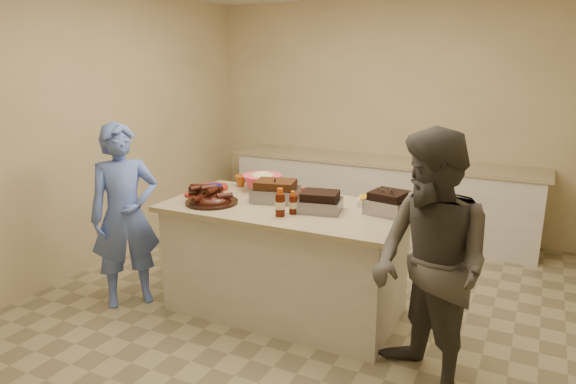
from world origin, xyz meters
The scene contains 19 objects.
room centered at (0.00, 0.00, 0.00)m, with size 4.50×5.00×2.70m, color beige, non-canonical shape.
back_counter centered at (0.00, 2.20, 0.45)m, with size 3.60×0.64×0.90m, color silver, non-canonical shape.
island centered at (-0.12, -0.02, 0.00)m, with size 1.91×1.00×0.90m, color silver, non-canonical shape.
rib_platter centered at (-0.68, -0.23, 0.90)m, with size 0.42×0.42×0.17m, color #40140B, non-canonical shape.
pulled_pork_tray centered at (-0.25, 0.06, 0.90)m, with size 0.37×0.28×0.11m, color #47230F.
brisket_tray centered at (0.18, -0.03, 0.90)m, with size 0.32×0.26×0.10m, color black.
roasting_pan centered at (0.67, 0.15, 0.90)m, with size 0.29×0.29×0.12m, color gray.
coleslaw_bowl centered at (-0.52, 0.32, 0.90)m, with size 0.35×0.35×0.24m, color #F14260, non-canonical shape.
sausage_plate centered at (-0.04, 0.20, 0.90)m, with size 0.29×0.29×0.05m, color silver.
mac_cheese_dish centered at (0.52, 0.30, 0.90)m, with size 0.27×0.20×0.07m, color orange.
bbq_bottle_a centered at (-0.03, -0.28, 0.90)m, with size 0.07×0.07×0.21m, color #3F1105.
bbq_bottle_b centered at (0.03, -0.19, 0.90)m, with size 0.06×0.06×0.18m, color #3F1105.
mustard_bottle centered at (-0.30, 0.24, 0.90)m, with size 0.05×0.05×0.13m, color gold.
sauce_bowl centered at (-0.27, 0.27, 0.90)m, with size 0.14×0.04×0.14m, color silver.
plate_stack_large centered at (-0.93, 0.15, 0.90)m, with size 0.27×0.27×0.03m, color maroon.
plate_stack_small centered at (-0.94, -0.10, 0.90)m, with size 0.18×0.18×0.03m, color maroon.
plastic_cup centered at (-0.77, 0.36, 0.90)m, with size 0.11×0.10×0.11m, color #A85915.
basket_stack centered at (-0.36, 0.35, 0.90)m, with size 0.21×0.16×0.11m, color maroon.
guest_blue centered at (-1.38, -0.49, 0.00)m, with size 0.56×1.55×0.37m, color #5977DA.
Camera 1 is at (1.65, -3.51, 2.05)m, focal length 32.00 mm.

